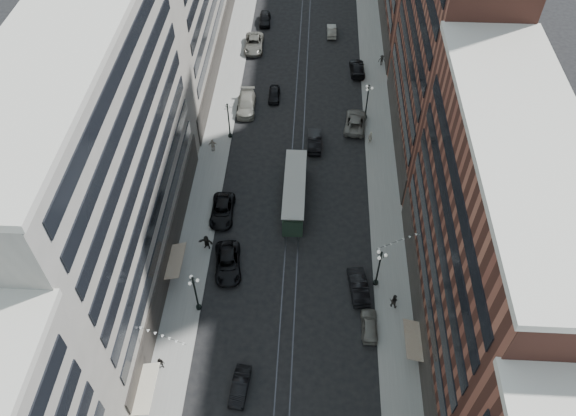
% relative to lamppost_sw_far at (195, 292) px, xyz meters
% --- Properties ---
extents(ground, '(220.00, 220.00, 0.00)m').
position_rel_lamppost_sw_far_xyz_m(ground, '(9.20, 32.00, -3.10)').
color(ground, black).
rests_on(ground, ground).
extents(sidewalk_west, '(4.00, 180.00, 0.15)m').
position_rel_lamppost_sw_far_xyz_m(sidewalk_west, '(-1.80, 42.00, -3.02)').
color(sidewalk_west, gray).
rests_on(sidewalk_west, ground).
extents(sidewalk_east, '(4.00, 180.00, 0.15)m').
position_rel_lamppost_sw_far_xyz_m(sidewalk_east, '(20.20, 42.00, -3.02)').
color(sidewalk_east, gray).
rests_on(sidewalk_east, ground).
extents(rail_west, '(0.12, 180.00, 0.02)m').
position_rel_lamppost_sw_far_xyz_m(rail_west, '(8.50, 42.00, -3.09)').
color(rail_west, '#2D2D33').
rests_on(rail_west, ground).
extents(rail_east, '(0.12, 180.00, 0.02)m').
position_rel_lamppost_sw_far_xyz_m(rail_east, '(9.90, 42.00, -3.09)').
color(rail_east, '#2D2D33').
rests_on(rail_east, ground).
extents(building_west_mid, '(8.00, 36.00, 28.00)m').
position_rel_lamppost_sw_far_xyz_m(building_west_mid, '(-7.80, 5.00, 10.90)').
color(building_west_mid, gray).
rests_on(building_west_mid, ground).
extents(building_east_mid, '(8.00, 30.00, 24.00)m').
position_rel_lamppost_sw_far_xyz_m(building_east_mid, '(26.20, -0.00, 8.90)').
color(building_east_mid, brown).
rests_on(building_east_mid, ground).
extents(lamppost_sw_far, '(1.03, 1.14, 5.52)m').
position_rel_lamppost_sw_far_xyz_m(lamppost_sw_far, '(0.00, 0.00, 0.00)').
color(lamppost_sw_far, black).
rests_on(lamppost_sw_far, sidewalk_west).
extents(lamppost_sw_mid, '(1.03, 1.14, 5.52)m').
position_rel_lamppost_sw_far_xyz_m(lamppost_sw_mid, '(0.00, 27.00, 0.00)').
color(lamppost_sw_mid, black).
rests_on(lamppost_sw_mid, sidewalk_west).
extents(lamppost_se_far, '(1.03, 1.14, 5.52)m').
position_rel_lamppost_sw_far_xyz_m(lamppost_se_far, '(18.40, 4.00, 0.00)').
color(lamppost_se_far, black).
rests_on(lamppost_se_far, sidewalk_east).
extents(lamppost_se_mid, '(1.03, 1.14, 5.52)m').
position_rel_lamppost_sw_far_xyz_m(lamppost_se_mid, '(18.40, 32.00, 0.00)').
color(lamppost_se_mid, black).
rests_on(lamppost_se_mid, sidewalk_east).
extents(streetcar, '(2.54, 11.47, 3.17)m').
position_rel_lamppost_sw_far_xyz_m(streetcar, '(9.20, 15.68, -1.63)').
color(streetcar, '#213426').
rests_on(streetcar, ground).
extents(car_2, '(3.52, 6.26, 1.65)m').
position_rel_lamppost_sw_far_xyz_m(car_2, '(2.40, 5.36, -2.27)').
color(car_2, black).
rests_on(car_2, ground).
extents(car_4, '(1.63, 4.06, 1.38)m').
position_rel_lamppost_sw_far_xyz_m(car_4, '(17.45, -1.46, -2.40)').
color(car_4, '#66635A').
rests_on(car_4, ground).
extents(car_5, '(1.87, 4.29, 1.37)m').
position_rel_lamppost_sw_far_xyz_m(car_5, '(5.23, -8.46, -2.41)').
color(car_5, black).
rests_on(car_5, ground).
extents(pedestrian_2, '(0.77, 0.43, 1.56)m').
position_rel_lamppost_sw_far_xyz_m(pedestrian_2, '(-2.48, -6.72, -2.17)').
color(pedestrian_2, black).
rests_on(pedestrian_2, sidewalk_west).
extents(car_7, '(2.73, 5.73, 1.58)m').
position_rel_lamppost_sw_far_xyz_m(car_7, '(0.80, 12.98, -2.31)').
color(car_7, black).
rests_on(car_7, ground).
extents(car_8, '(2.73, 6.25, 1.79)m').
position_rel_lamppost_sw_far_xyz_m(car_8, '(1.59, 33.22, -2.20)').
color(car_8, gray).
rests_on(car_8, ground).
extents(car_9, '(2.12, 4.78, 1.60)m').
position_rel_lamppost_sw_far_xyz_m(car_9, '(2.35, 56.90, -2.30)').
color(car_9, black).
rests_on(car_9, ground).
extents(car_10, '(2.39, 5.19, 1.65)m').
position_rel_lamppost_sw_far_xyz_m(car_10, '(16.49, 3.12, -2.27)').
color(car_10, black).
rests_on(car_10, ground).
extents(car_11, '(3.43, 6.23, 1.65)m').
position_rel_lamppost_sw_far_xyz_m(car_11, '(16.95, 30.20, -2.27)').
color(car_11, '#68645C').
rests_on(car_11, ground).
extents(car_12, '(2.39, 5.39, 1.54)m').
position_rel_lamppost_sw_far_xyz_m(car_12, '(17.60, 43.10, -2.33)').
color(car_12, black).
rests_on(car_12, ground).
extents(car_13, '(1.68, 4.07, 1.38)m').
position_rel_lamppost_sw_far_xyz_m(car_13, '(5.36, 36.01, -2.41)').
color(car_13, black).
rests_on(car_13, ground).
extents(car_14, '(1.57, 4.31, 1.41)m').
position_rel_lamppost_sw_far_xyz_m(car_14, '(13.70, 53.76, -2.39)').
color(car_14, slate).
rests_on(car_14, ground).
extents(pedestrian_5, '(1.82, 0.86, 1.89)m').
position_rel_lamppost_sw_far_xyz_m(pedestrian_5, '(-0.30, 7.92, -2.00)').
color(pedestrian_5, black).
rests_on(pedestrian_5, sidewalk_west).
extents(pedestrian_6, '(1.19, 0.66, 1.94)m').
position_rel_lamppost_sw_far_xyz_m(pedestrian_6, '(-1.86, 24.04, -1.98)').
color(pedestrian_6, '#AEA190').
rests_on(pedestrian_6, sidewalk_west).
extents(pedestrian_7, '(1.02, 0.80, 1.85)m').
position_rel_lamppost_sw_far_xyz_m(pedestrian_7, '(20.01, 1.32, -2.02)').
color(pedestrian_7, black).
rests_on(pedestrian_7, sidewalk_east).
extents(pedestrian_8, '(0.79, 0.75, 1.81)m').
position_rel_lamppost_sw_far_xyz_m(pedestrian_8, '(18.80, 26.77, -2.04)').
color(pedestrian_8, '#B0A792').
rests_on(pedestrian_8, sidewalk_east).
extents(pedestrian_9, '(1.11, 0.46, 1.71)m').
position_rel_lamppost_sw_far_xyz_m(pedestrian_9, '(21.44, 45.10, -2.09)').
color(pedestrian_9, black).
rests_on(pedestrian_9, sidewalk_east).
extents(car_extra_0, '(3.11, 6.36, 1.74)m').
position_rel_lamppost_sw_far_xyz_m(car_extra_0, '(1.23, 48.94, -2.23)').
color(car_extra_0, '#626157').
rests_on(car_extra_0, ground).
extents(car_extra_1, '(1.86, 5.13, 1.68)m').
position_rel_lamppost_sw_far_xyz_m(car_extra_1, '(11.40, 25.93, -2.26)').
color(car_extra_1, black).
rests_on(car_extra_1, ground).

